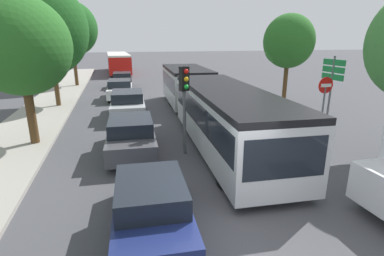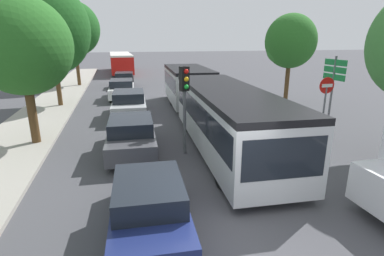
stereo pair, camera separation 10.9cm
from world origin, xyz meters
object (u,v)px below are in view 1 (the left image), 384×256
(city_bus_rear, at_px, (118,62))
(tree_left_distant, at_px, (71,29))
(queued_car_silver, at_px, (128,104))
(traffic_light, at_px, (184,91))
(queued_car_navy, at_px, (151,205))
(queued_car_graphite, at_px, (131,135))
(direction_sign_post, at_px, (332,78))
(tree_right_mid, at_px, (287,43))
(queued_car_black, at_px, (122,80))
(queued_car_white, at_px, (120,89))
(no_entry_sign, at_px, (324,99))
(tree_left_far, at_px, (49,32))
(tree_left_mid, at_px, (20,46))
(articulated_bus, at_px, (205,98))

(city_bus_rear, xyz_separation_m, tree_left_distant, (-4.07, -11.37, 3.77))
(queued_car_silver, xyz_separation_m, traffic_light, (1.88, -6.49, 1.73))
(queued_car_navy, relative_size, tree_left_distant, 0.52)
(queued_car_navy, height_order, tree_left_distant, tree_left_distant)
(queued_car_graphite, height_order, direction_sign_post, direction_sign_post)
(tree_right_mid, bearing_deg, traffic_light, -139.91)
(queued_car_black, bearing_deg, direction_sign_post, -146.69)
(tree_right_mid, bearing_deg, queued_car_silver, -176.36)
(queued_car_silver, relative_size, traffic_light, 1.30)
(queued_car_navy, bearing_deg, tree_right_mid, -38.11)
(queued_car_silver, height_order, queued_car_black, queued_car_silver)
(queued_car_white, relative_size, direction_sign_post, 1.18)
(tree_left_distant, bearing_deg, no_entry_sign, -57.48)
(city_bus_rear, bearing_deg, queued_car_graphite, 178.45)
(direction_sign_post, bearing_deg, queued_car_navy, 30.32)
(no_entry_sign, relative_size, tree_right_mid, 0.48)
(queued_car_silver, relative_size, direction_sign_post, 1.23)
(queued_car_graphite, height_order, queued_car_white, queued_car_graphite)
(tree_left_far, bearing_deg, tree_left_mid, -88.00)
(articulated_bus, bearing_deg, tree_left_distant, -150.14)
(direction_sign_post, bearing_deg, tree_left_mid, -6.86)
(articulated_bus, height_order, tree_left_far, tree_left_far)
(articulated_bus, height_order, tree_right_mid, tree_right_mid)
(queued_car_black, bearing_deg, city_bus_rear, 3.53)
(queued_car_silver, bearing_deg, articulated_bus, -124.24)
(queued_car_graphite, relative_size, tree_left_far, 0.56)
(queued_car_graphite, distance_m, tree_left_far, 11.22)
(queued_car_black, height_order, traffic_light, traffic_light)
(direction_sign_post, height_order, tree_left_far, tree_left_far)
(queued_car_black, xyz_separation_m, tree_right_mid, (10.35, -10.63, 3.41))
(articulated_bus, relative_size, queued_car_navy, 4.26)
(queued_car_white, bearing_deg, queued_car_silver, -173.76)
(queued_car_graphite, bearing_deg, queued_car_black, 2.53)
(city_bus_rear, height_order, tree_right_mid, tree_right_mid)
(tree_left_mid, distance_m, tree_right_mid, 15.20)
(queued_car_graphite, xyz_separation_m, queued_car_black, (0.17, 17.22, -0.03))
(queued_car_graphite, xyz_separation_m, tree_left_mid, (-3.93, 1.91, 3.36))
(queued_car_graphite, bearing_deg, traffic_light, -102.35)
(city_bus_rear, height_order, queued_car_silver, city_bus_rear)
(queued_car_graphite, bearing_deg, tree_left_distant, 15.17)
(queued_car_navy, bearing_deg, queued_car_graphite, 4.73)
(queued_car_navy, height_order, direction_sign_post, direction_sign_post)
(tree_left_mid, height_order, tree_left_distant, tree_left_distant)
(queued_car_black, distance_m, tree_left_mid, 16.21)
(no_entry_sign, distance_m, tree_left_distant, 22.97)
(traffic_light, xyz_separation_m, tree_right_mid, (8.49, 7.15, 1.62))
(tree_left_mid, bearing_deg, queued_car_white, 68.70)
(queued_car_black, height_order, tree_right_mid, tree_right_mid)
(city_bus_rear, distance_m, queued_car_white, 18.47)
(tree_left_distant, bearing_deg, tree_right_mid, -39.78)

